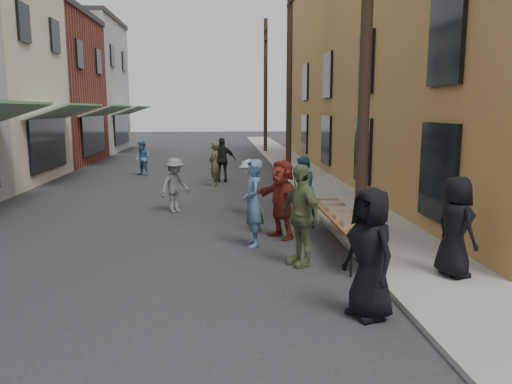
{
  "coord_description": "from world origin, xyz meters",
  "views": [
    {
      "loc": [
        1.2,
        -7.76,
        3.0
      ],
      "look_at": [
        1.91,
        2.4,
        1.3
      ],
      "focal_mm": 35.0,
      "sensor_mm": 36.0,
      "label": 1
    }
  ],
  "objects": [
    {
      "name": "cup_stack",
      "position": [
        4.0,
        0.7,
        0.81
      ],
      "size": [
        0.08,
        0.08,
        0.12
      ],
      "primitive_type": "cylinder",
      "color": "tan",
      "rests_on": "serving_table"
    },
    {
      "name": "guest_front_e",
      "position": [
        2.71,
        1.52,
        0.99
      ],
      "size": [
        0.94,
        1.25,
        1.97
      ],
      "primitive_type": "imported",
      "rotation": [
        0.0,
        0.0,
        -1.12
      ],
      "color": "#606E40",
      "rests_on": "ground"
    },
    {
      "name": "sidewalk",
      "position": [
        5.0,
        15.0,
        0.05
      ],
      "size": [
        2.2,
        60.0,
        0.1
      ],
      "primitive_type": "cube",
      "color": "gray",
      "rests_on": "ground"
    },
    {
      "name": "guest_front_d",
      "position": [
        1.99,
        6.22,
        0.8
      ],
      "size": [
        0.71,
        1.09,
        1.59
      ],
      "primitive_type": "imported",
      "rotation": [
        0.0,
        0.0,
        -1.69
      ],
      "color": "silver",
      "rests_on": "ground"
    },
    {
      "name": "catering_tray_foil_d",
      "position": [
        3.8,
        3.0,
        0.79
      ],
      "size": [
        0.5,
        0.33,
        0.08
      ],
      "primitive_type": "cube",
      "color": "#B2B2B7",
      "rests_on": "serving_table"
    },
    {
      "name": "catering_tray_buns",
      "position": [
        3.8,
        2.3,
        0.79
      ],
      "size": [
        0.5,
        0.33,
        0.08
      ],
      "primitive_type": "cube",
      "color": "tan",
      "rests_on": "serving_table"
    },
    {
      "name": "ground",
      "position": [
        0.0,
        0.0,
        0.0
      ],
      "size": [
        120.0,
        120.0,
        0.0
      ],
      "primitive_type": "plane",
      "color": "#28282B",
      "rests_on": "ground"
    },
    {
      "name": "passerby_mid",
      "position": [
        1.26,
        12.76,
        0.92
      ],
      "size": [
        1.09,
        0.49,
        1.84
      ],
      "primitive_type": "imported",
      "rotation": [
        0.0,
        0.0,
        3.18
      ],
      "color": "black",
      "rests_on": "ground"
    },
    {
      "name": "passerby_left",
      "position": [
        -0.16,
        6.8,
        0.8
      ],
      "size": [
        1.14,
        1.16,
        1.6
      ],
      "primitive_type": "imported",
      "rotation": [
        0.0,
        0.0,
        0.81
      ],
      "color": "slate",
      "rests_on": "ground"
    },
    {
      "name": "building_ochre",
      "position": [
        11.1,
        14.0,
        5.0
      ],
      "size": [
        10.0,
        28.0,
        10.0
      ],
      "primitive_type": "cube",
      "color": "#AA783C",
      "rests_on": "ground"
    },
    {
      "name": "catering_tray_foil_b",
      "position": [
        3.8,
        1.6,
        0.79
      ],
      "size": [
        0.5,
        0.33,
        0.08
      ],
      "primitive_type": "cube",
      "color": "#B2B2B7",
      "rests_on": "serving_table"
    },
    {
      "name": "guest_front_b",
      "position": [
        1.89,
        2.93,
        0.96
      ],
      "size": [
        0.52,
        0.74,
        1.93
      ],
      "primitive_type": "imported",
      "rotation": [
        0.0,
        0.0,
        -1.48
      ],
      "color": "#496B8D",
      "rests_on": "ground"
    },
    {
      "name": "condiment_jar_c",
      "position": [
        3.58,
        0.85,
        0.79
      ],
      "size": [
        0.07,
        0.07,
        0.08
      ],
      "primitive_type": "cylinder",
      "color": "#A57F26",
      "rests_on": "serving_table"
    },
    {
      "name": "condiment_jar_a",
      "position": [
        3.58,
        0.65,
        0.79
      ],
      "size": [
        0.07,
        0.07,
        0.08
      ],
      "primitive_type": "cylinder",
      "color": "#A57F26",
      "rests_on": "serving_table"
    },
    {
      "name": "serving_table",
      "position": [
        3.8,
        2.6,
        0.71
      ],
      "size": [
        0.7,
        4.0,
        0.75
      ],
      "color": "brown",
      "rests_on": "ground"
    },
    {
      "name": "catering_tray_buns_end",
      "position": [
        3.8,
        3.7,
        0.79
      ],
      "size": [
        0.5,
        0.33,
        0.08
      ],
      "primitive_type": "cube",
      "color": "tan",
      "rests_on": "serving_table"
    },
    {
      "name": "utility_pole_near",
      "position": [
        4.3,
        3.0,
        4.5
      ],
      "size": [
        0.26,
        0.26,
        9.0
      ],
      "primitive_type": "cylinder",
      "color": "#2D2116",
      "rests_on": "ground"
    },
    {
      "name": "condiment_jar_b",
      "position": [
        3.58,
        0.75,
        0.79
      ],
      "size": [
        0.07,
        0.07,
        0.08
      ],
      "primitive_type": "cylinder",
      "color": "#A57F26",
      "rests_on": "serving_table"
    },
    {
      "name": "guest_front_c",
      "position": [
        3.4,
        5.54,
        0.87
      ],
      "size": [
        0.96,
        1.05,
        1.74
      ],
      "primitive_type": "imported",
      "rotation": [
        0.0,
        0.0,
        -2.03
      ],
      "color": "teal",
      "rests_on": "ground"
    },
    {
      "name": "guest_queue_back",
      "position": [
        2.6,
        3.62,
        0.93
      ],
      "size": [
        1.36,
        1.75,
        1.85
      ],
      "primitive_type": "imported",
      "rotation": [
        0.0,
        0.0,
        -1.03
      ],
      "color": "maroon",
      "rests_on": "ground"
    },
    {
      "name": "passerby_far",
      "position": [
        -2.35,
        15.09,
        0.79
      ],
      "size": [
        0.97,
        0.93,
        1.57
      ],
      "primitive_type": "imported",
      "rotation": [
        0.0,
        0.0,
        5.67
      ],
      "color": "#4E7198",
      "rests_on": "ground"
    },
    {
      "name": "utility_pole_far",
      "position": [
        4.3,
        27.0,
        4.5
      ],
      "size": [
        0.26,
        0.26,
        9.0
      ],
      "primitive_type": "cylinder",
      "color": "#2D2116",
      "rests_on": "ground"
    },
    {
      "name": "utility_pole_mid",
      "position": [
        4.3,
        15.0,
        4.5
      ],
      "size": [
        0.26,
        0.26,
        9.0
      ],
      "primitive_type": "cylinder",
      "color": "#2D2116",
      "rests_on": "ground"
    },
    {
      "name": "guest_front_a",
      "position": [
        3.31,
        -1.0,
        0.96
      ],
      "size": [
        0.92,
        1.1,
        1.92
      ],
      "primitive_type": "imported",
      "rotation": [
        0.0,
        0.0,
        -1.18
      ],
      "color": "black",
      "rests_on": "ground"
    },
    {
      "name": "passerby_right",
      "position": [
        0.93,
        11.77,
        0.87
      ],
      "size": [
        0.48,
        0.68,
        1.74
      ],
      "primitive_type": "imported",
      "rotation": [
        0.0,
        0.0,
        4.6
      ],
      "color": "brown",
      "rests_on": "ground"
    },
    {
      "name": "server",
      "position": [
        5.25,
        0.4,
        0.98
      ],
      "size": [
        0.75,
        0.97,
        1.77
      ],
      "primitive_type": "imported",
      "rotation": [
        0.0,
        0.0,
        1.81
      ],
      "color": "black",
      "rests_on": "sidewalk"
    },
    {
      "name": "catering_tray_sausage",
      "position": [
        3.8,
        0.95,
        0.79
      ],
      "size": [
        0.5,
        0.33,
        0.08
      ],
      "primitive_type": "cube",
      "color": "maroon",
      "rests_on": "serving_table"
    }
  ]
}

